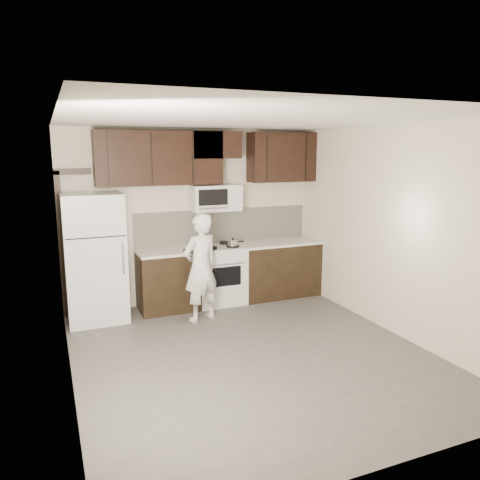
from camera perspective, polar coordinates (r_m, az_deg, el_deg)
floor at (r=5.71m, az=1.38°, el=-13.67°), size 4.50×4.50×0.00m
back_wall at (r=7.37m, az=-5.71°, el=2.86°), size 4.00×0.00×4.00m
ceiling at (r=5.20m, az=1.52°, el=14.50°), size 4.50×4.50×0.00m
counter_run at (r=7.46m, az=-0.43°, el=-4.00°), size 2.95×0.64×0.91m
stove at (r=7.36m, az=-2.62°, el=-4.19°), size 0.76×0.66×0.94m
backsplash at (r=7.55m, az=-2.02°, el=1.79°), size 2.90×0.02×0.54m
upper_cabinets at (r=7.20m, az=-3.83°, el=10.14°), size 3.48×0.35×0.78m
microwave at (r=7.25m, az=-3.02°, el=5.15°), size 0.76×0.42×0.40m
refrigerator at (r=6.81m, az=-17.29°, el=-2.09°), size 0.80×0.76×1.80m
door_trim at (r=7.04m, az=-20.70°, el=0.99°), size 0.50×0.08×2.12m
saucepan at (r=7.17m, az=-0.88°, el=-0.40°), size 0.27×0.15×0.15m
baking_tray at (r=6.96m, az=-5.10°, el=-1.21°), size 0.42×0.35×0.02m
pizza at (r=6.95m, az=-5.10°, el=-1.06°), size 0.29×0.29×0.02m
person at (r=6.55m, az=-4.81°, el=-3.37°), size 0.65×0.53×1.53m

